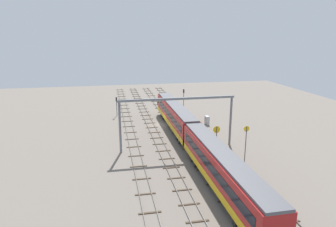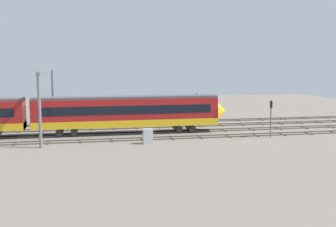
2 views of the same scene
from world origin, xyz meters
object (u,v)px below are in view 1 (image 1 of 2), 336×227
speed_sign_mid_trackside (216,138)px  relay_cabinet (207,120)px  train (192,135)px  overhead_gantry (177,110)px  speed_sign_near_foreground (246,140)px  signal_light_trackside_approach (117,104)px  signal_light_trackside_departure (184,96)px

speed_sign_mid_trackside → relay_cabinet: speed_sign_mid_trackside is taller
train → speed_sign_mid_trackside: speed_sign_mid_trackside is taller
overhead_gantry → speed_sign_near_foreground: bearing=-133.9°
train → relay_cabinet: train is taller
speed_sign_near_foreground → speed_sign_mid_trackside: speed_sign_near_foreground is taller
overhead_gantry → relay_cabinet: (11.95, -9.04, -5.49)m
overhead_gantry → speed_sign_mid_trackside: bearing=-142.3°
relay_cabinet → speed_sign_mid_trackside: bearing=165.6°
signal_light_trackside_approach → overhead_gantry: bearing=-158.4°
speed_sign_near_foreground → signal_light_trackside_approach: bearing=29.3°
train → signal_light_trackside_departure: 29.85m
train → signal_light_trackside_approach: (24.10, 10.83, 0.16)m
speed_sign_mid_trackside → signal_light_trackside_approach: speed_sign_mid_trackside is taller
train → signal_light_trackside_approach: bearing=24.2°
overhead_gantry → signal_light_trackside_approach: size_ratio=4.35×
speed_sign_near_foreground → relay_cabinet: bearing=-2.8°
speed_sign_mid_trackside → speed_sign_near_foreground: bearing=-118.9°
overhead_gantry → relay_cabinet: overhead_gantry is taller
train → relay_cabinet: 15.41m
train → speed_sign_near_foreground: speed_sign_near_foreground is taller
speed_sign_near_foreground → relay_cabinet: speed_sign_near_foreground is taller
signal_light_trackside_approach → relay_cabinet: (-10.53, -17.92, -1.94)m
speed_sign_near_foreground → speed_sign_mid_trackside: 4.13m
overhead_gantry → relay_cabinet: size_ratio=10.63×
signal_light_trackside_approach → relay_cabinet: bearing=-120.4°
signal_light_trackside_approach → signal_light_trackside_departure: 17.65m
relay_cabinet → signal_light_trackside_departure: bearing=3.8°
signal_light_trackside_approach → signal_light_trackside_departure: (5.12, -16.89, 0.20)m
signal_light_trackside_departure → signal_light_trackside_approach: bearing=106.9°
overhead_gantry → train: bearing=-129.7°
train → signal_light_trackside_approach: train is taller
speed_sign_near_foreground → relay_cabinet: size_ratio=3.23×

